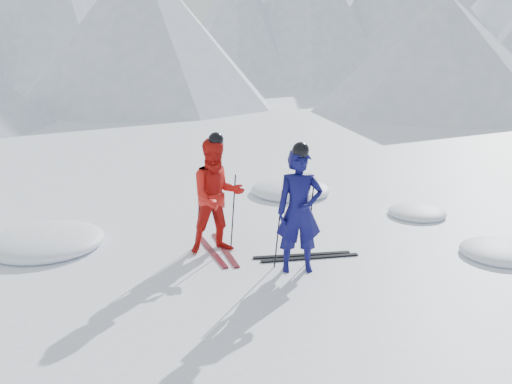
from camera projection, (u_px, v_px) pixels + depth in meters
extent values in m
plane|color=white|center=(365.00, 256.00, 9.29)|extent=(160.00, 160.00, 0.00)
cone|color=#B2BCD1|center=(49.00, 0.00, 43.89)|extent=(23.96, 23.96, 14.35)
cone|color=#B2BCD1|center=(135.00, 23.00, 55.57)|extent=(17.69, 17.69, 11.93)
cone|color=#B2BCD1|center=(239.00, 26.00, 50.03)|extent=(19.63, 19.63, 10.85)
cone|color=#B2BCD1|center=(307.00, 10.00, 53.47)|extent=(23.31, 23.31, 14.15)
cone|color=#B2BCD1|center=(405.00, 6.00, 53.75)|extent=(28.94, 28.94, 14.88)
cone|color=silver|center=(495.00, 29.00, 56.59)|extent=(24.45, 24.45, 10.76)
cone|color=#B2BCD1|center=(440.00, 52.00, 29.57)|extent=(14.00, 14.00, 6.50)
cone|color=#B2BCD1|center=(142.00, 30.00, 32.13)|extent=(16.00, 16.00, 9.00)
imported|color=#0C0C49|center=(299.00, 211.00, 8.47)|extent=(0.77, 0.55, 1.98)
imported|color=red|center=(217.00, 196.00, 9.29)|extent=(1.07, 0.89, 2.00)
cylinder|color=black|center=(278.00, 229.00, 8.64)|extent=(0.13, 0.09, 1.31)
cylinder|color=black|center=(310.00, 225.00, 8.83)|extent=(0.13, 0.08, 1.32)
cylinder|color=black|center=(199.00, 211.00, 9.56)|extent=(0.13, 0.10, 1.33)
cylinder|color=black|center=(233.00, 211.00, 9.57)|extent=(0.13, 0.09, 1.33)
cube|color=black|center=(211.00, 250.00, 9.52)|extent=(0.40, 1.69, 0.03)
cube|color=black|center=(225.00, 249.00, 9.57)|extent=(0.28, 1.70, 0.03)
cube|color=black|center=(302.00, 255.00, 9.31)|extent=(1.70, 0.13, 0.03)
cube|color=black|center=(310.00, 258.00, 9.18)|extent=(1.70, 0.11, 0.03)
ellipsoid|color=white|center=(46.00, 246.00, 9.76)|extent=(2.06, 2.06, 0.45)
ellipsoid|color=white|center=(417.00, 215.00, 11.57)|extent=(1.22, 1.22, 0.27)
ellipsoid|color=white|center=(290.00, 193.00, 13.30)|extent=(1.94, 1.94, 0.43)
ellipsoid|color=white|center=(499.00, 255.00, 9.33)|extent=(1.34, 1.34, 0.29)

